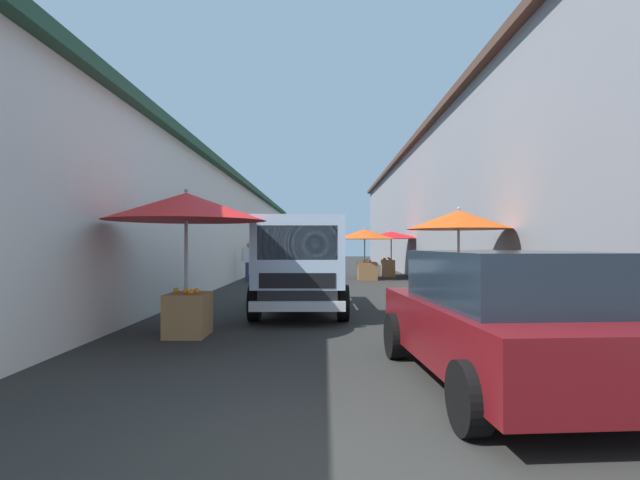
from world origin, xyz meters
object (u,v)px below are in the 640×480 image
fruit_stall_near_right (391,239)px  hatchback_car (502,318)px  fruit_stall_mid_lane (458,231)px  fruit_stall_far_left (186,218)px  vendor_by_crates (287,268)px  fruit_stall_near_left (365,240)px  vendor_in_shade (249,259)px  delivery_truck (300,267)px

fruit_stall_near_right → hatchback_car: (-17.69, 1.21, -1.03)m
fruit_stall_mid_lane → fruit_stall_near_right: size_ratio=0.83×
fruit_stall_far_left → vendor_by_crates: size_ratio=1.71×
fruit_stall_far_left → hatchback_car: 5.21m
fruit_stall_near_left → hatchback_car: bearing=-179.5°
fruit_stall_near_left → hatchback_car: size_ratio=0.65×
fruit_stall_far_left → vendor_in_shade: size_ratio=1.66×
fruit_stall_near_right → vendor_by_crates: fruit_stall_near_right is taller
delivery_truck → fruit_stall_near_left: bearing=-11.9°
fruit_stall_far_left → fruit_stall_near_right: bearing=-20.0°
vendor_by_crates → fruit_stall_mid_lane: bearing=-121.7°
vendor_by_crates → vendor_in_shade: (6.45, 2.03, 0.03)m
vendor_by_crates → vendor_in_shade: vendor_in_shade is taller
fruit_stall_mid_lane → vendor_by_crates: (2.46, 3.98, -0.94)m
vendor_in_shade → fruit_stall_mid_lane: bearing=-146.0°
fruit_stall_near_right → fruit_stall_far_left: (-14.86, 5.41, 0.20)m
fruit_stall_near_left → hatchback_car: 15.91m
hatchback_car → vendor_by_crates: 8.60m
fruit_stall_mid_lane → hatchback_car: size_ratio=0.59×
fruit_stall_near_right → hatchback_car: bearing=176.1°
fruit_stall_far_left → delivery_truck: size_ratio=0.54×
fruit_stall_mid_lane → hatchback_car: fruit_stall_mid_lane is taller
hatchback_car → vendor_in_shade: bearing=18.8°
fruit_stall_near_right → fruit_stall_near_left: (-1.81, 1.36, -0.08)m
fruit_stall_mid_lane → fruit_stall_near_left: 10.33m
fruit_stall_near_right → fruit_stall_near_left: size_ratio=1.09×
fruit_stall_mid_lane → fruit_stall_far_left: bearing=118.0°
hatchback_car → fruit_stall_near_left: bearing=0.5°
fruit_stall_far_left → delivery_truck: 3.02m
vendor_in_shade → delivery_truck: bearing=-165.0°
fruit_stall_near_left → vendor_by_crates: 8.32m
fruit_stall_far_left → vendor_in_shade: fruit_stall_far_left is taller
fruit_stall_mid_lane → delivery_truck: fruit_stall_mid_lane is taller
fruit_stall_near_left → fruit_stall_near_right: bearing=-36.9°
fruit_stall_near_left → fruit_stall_far_left: bearing=162.7°
fruit_stall_far_left → delivery_truck: fruit_stall_far_left is taller
fruit_stall_near_left → fruit_stall_far_left: 13.67m
vendor_by_crates → vendor_in_shade: 6.76m
fruit_stall_mid_lane → vendor_by_crates: size_ratio=1.52×
fruit_stall_near_left → vendor_by_crates: (-7.80, 2.78, -0.80)m
hatchback_car → vendor_by_crates: vendor_by_crates is taller
fruit_stall_far_left → vendor_by_crates: bearing=-13.6°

